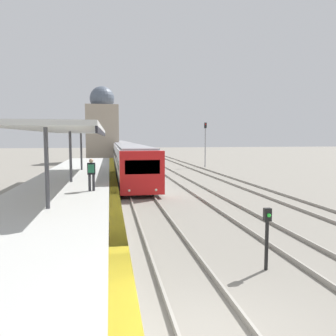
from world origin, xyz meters
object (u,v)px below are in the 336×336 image
train_near (122,151)px  signal_mast_far (205,140)px  signal_post_near (267,232)px  person_on_platform (91,172)px

train_near → signal_mast_far: (9.97, -11.95, 1.79)m
signal_mast_far → signal_post_near: bearing=-103.5°
signal_post_near → person_on_platform: bearing=120.5°
train_near → signal_mast_far: 15.67m
person_on_platform → signal_post_near: 10.29m
train_near → signal_post_near: bearing=-86.9°
train_near → signal_mast_far: signal_mast_far is taller
train_near → person_on_platform: bearing=-94.7°
signal_mast_far → person_on_platform: bearing=-119.4°
train_near → signal_mast_far: size_ratio=11.62×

